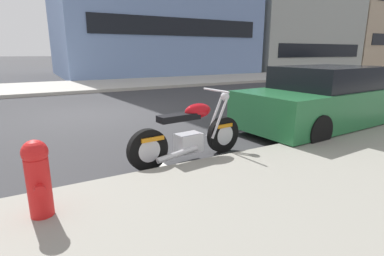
% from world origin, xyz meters
% --- Properties ---
extents(ground_plane, '(260.00, 260.00, 0.00)m').
position_xyz_m(ground_plane, '(0.00, 0.00, 0.00)').
color(ground_plane, '#333335').
extents(sidewalk_far_curb, '(120.00, 5.00, 0.14)m').
position_xyz_m(sidewalk_far_curb, '(12.00, 7.21, 0.07)').
color(sidewalk_far_curb, '#ADA89E').
rests_on(sidewalk_far_curb, ground).
extents(parking_stall_stripe, '(0.12, 2.20, 0.01)m').
position_xyz_m(parking_stall_stripe, '(0.00, -4.11, 0.00)').
color(parking_stall_stripe, silver).
rests_on(parking_stall_stripe, ground).
extents(parked_motorcycle, '(2.08, 0.62, 1.11)m').
position_xyz_m(parked_motorcycle, '(0.49, -4.44, 0.43)').
color(parked_motorcycle, black).
rests_on(parked_motorcycle, ground).
extents(parked_car_far_down_curb, '(4.45, 2.02, 1.40)m').
position_xyz_m(parked_car_far_down_curb, '(4.20, -4.11, 0.66)').
color(parked_car_far_down_curb, '#236638').
rests_on(parked_car_far_down_curb, ground).
extents(fire_hydrant, '(0.24, 0.36, 0.77)m').
position_xyz_m(fire_hydrant, '(-1.71, -5.42, 0.55)').
color(fire_hydrant, red).
rests_on(fire_hydrant, sidewalk_near_curb).
extents(townhouse_behind_pole, '(12.04, 10.01, 8.23)m').
position_xyz_m(townhouse_behind_pole, '(21.20, 14.48, 4.12)').
color(townhouse_behind_pole, '#939993').
rests_on(townhouse_behind_pole, ground).
extents(townhouse_mid_block, '(12.51, 9.81, 13.21)m').
position_xyz_m(townhouse_mid_block, '(33.67, 14.38, 6.60)').
color(townhouse_mid_block, tan).
rests_on(townhouse_mid_block, ground).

